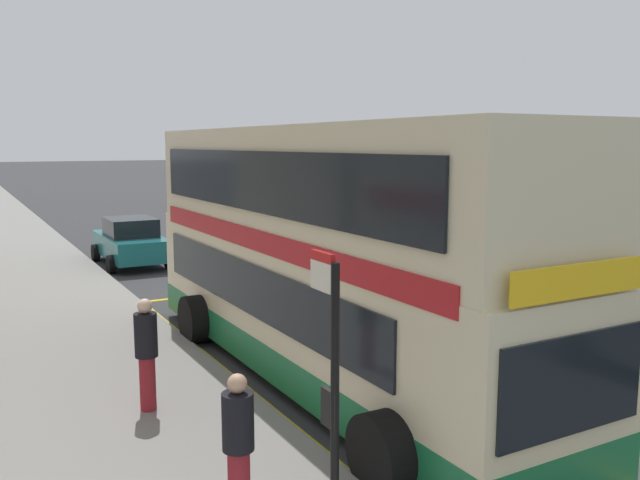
% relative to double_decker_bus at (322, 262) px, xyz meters
% --- Properties ---
extents(ground_plane, '(260.00, 260.00, 0.00)m').
position_rel_double_decker_bus_xyz_m(ground_plane, '(2.46, 27.95, -2.06)').
color(ground_plane, '#333335').
extents(double_decker_bus, '(3.16, 10.88, 4.40)m').
position_rel_double_decker_bus_xyz_m(double_decker_bus, '(0.00, 0.00, 0.00)').
color(double_decker_bus, beige).
rests_on(double_decker_bus, ground).
extents(bus_bay_markings, '(3.05, 13.88, 0.01)m').
position_rel_double_decker_bus_xyz_m(bus_bay_markings, '(-0.02, 0.21, -2.06)').
color(bus_bay_markings, gold).
rests_on(bus_bay_markings, ground).
extents(bus_stop_sign, '(0.09, 0.51, 2.90)m').
position_rel_double_decker_bus_xyz_m(bus_stop_sign, '(-2.37, -4.42, -0.24)').
color(bus_stop_sign, black).
rests_on(bus_stop_sign, pavement_near).
extents(parked_car_white_across, '(2.09, 4.20, 1.62)m').
position_rel_double_decker_bus_xyz_m(parked_car_white_across, '(7.51, 19.14, -1.26)').
color(parked_car_white_across, silver).
rests_on(parked_car_white_across, ground).
extents(parked_car_teal_far, '(2.09, 4.20, 1.62)m').
position_rel_double_decker_bus_xyz_m(parked_car_teal_far, '(-0.37, 12.73, -1.26)').
color(parked_car_teal_far, '#196066').
rests_on(parked_car_teal_far, ground).
extents(pedestrian_waiting_near_sign, '(0.34, 0.34, 1.61)m').
position_rel_double_decker_bus_xyz_m(pedestrian_waiting_near_sign, '(-3.13, -3.79, -1.05)').
color(pedestrian_waiting_near_sign, maroon).
rests_on(pedestrian_waiting_near_sign, pavement_near).
extents(pedestrian_further_back, '(0.34, 0.34, 1.71)m').
position_rel_double_decker_bus_xyz_m(pedestrian_further_back, '(-3.22, -0.39, -0.99)').
color(pedestrian_further_back, maroon).
rests_on(pedestrian_further_back, pavement_near).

